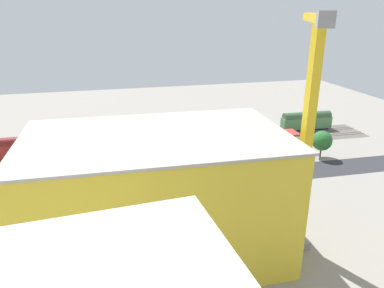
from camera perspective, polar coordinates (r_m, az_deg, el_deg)
The scene contains 28 objects.
ground_plane at distance 85.86m, azimuth -3.40°, elevation -4.86°, with size 206.88×206.88×0.00m, color gray.
rail_bed at distance 104.58m, azimuth -5.52°, elevation -0.22°, with size 129.30×13.19×0.01m, color #5B544C.
street_asphalt at distance 81.80m, azimuth -2.79°, elevation -6.19°, with size 129.30×9.00×0.01m, color #2D2D33.
track_rails at distance 104.52m, azimuth -5.52°, elevation -0.13°, with size 129.26×10.21×0.12m.
platform_canopy_near at distance 96.90m, azimuth -0.22°, elevation 0.61°, with size 61.44×6.97×4.09m.
platform_canopy_far at distance 103.39m, azimuth -2.69°, elevation 2.07°, with size 59.29×5.72×4.42m.
locomotive at distance 113.41m, azimuth 8.23°, elevation 2.27°, with size 16.02×3.22×5.13m.
passenger_coach at distance 122.30m, azimuth 17.42°, elevation 3.51°, with size 16.49×3.58×5.99m.
freight_coach_far at distance 101.93m, azimuth -24.18°, elevation -0.51°, with size 18.38×3.56×6.37m.
parked_car_0 at distance 84.62m, azimuth 11.15°, elevation -5.03°, with size 4.34×1.99×1.83m.
parked_car_1 at distance 81.64m, azimuth 7.17°, elevation -5.83°, with size 4.75×1.83×1.62m.
parked_car_2 at distance 80.01m, azimuth 2.10°, elevation -6.24°, with size 4.39×1.86×1.59m.
parked_car_3 at distance 78.59m, azimuth -2.93°, elevation -6.75°, with size 4.81×1.87×1.65m.
parked_car_4 at distance 77.43m, azimuth -7.77°, elevation -7.35°, with size 4.04×1.83×1.68m.
parked_car_5 at distance 77.63m, azimuth -12.51°, elevation -7.57°, with size 4.49×2.17×1.78m.
parked_car_6 at distance 77.25m, azimuth -17.69°, elevation -8.25°, with size 4.36×1.78×1.75m.
parked_car_7 at distance 78.56m, azimuth -22.77°, elevation -8.46°, with size 4.65×2.22×1.66m.
construction_building at distance 56.19m, azimuth -5.33°, elevation -8.28°, with size 37.27×22.32×19.23m, color yellow.
construction_roof_slab at distance 52.25m, azimuth -5.67°, elevation 1.23°, with size 37.87×22.92×0.40m, color #ADA89E.
tower_crane at distance 56.90m, azimuth 17.56°, elevation 3.55°, with size 11.19×21.74×36.26m.
box_truck_0 at distance 73.46m, azimuth -11.83°, elevation -8.36°, with size 9.56×2.65×3.56m.
box_truck_1 at distance 77.91m, azimuth 2.21°, elevation -6.14°, with size 8.70×2.49×3.65m.
box_truck_2 at distance 74.28m, azimuth -12.02°, elevation -8.15°, with size 9.58×3.55×3.27m.
street_tree_1 at distance 84.99m, azimuth 0.39°, elevation -1.27°, with size 5.75×5.75×8.10m.
street_tree_2 at distance 82.50m, azimuth -13.04°, elevation -2.85°, with size 4.94×4.94×7.25m.
street_tree_3 at distance 83.14m, azimuth -21.90°, elevation -3.17°, with size 6.38×6.38×8.60m.
street_tree_4 at distance 99.91m, azimuth 19.62°, elevation 0.48°, with size 5.15×5.15×7.20m.
traffic_light at distance 76.22m, azimuth -25.52°, elevation -6.79°, with size 0.50×0.36×6.46m.
Camera 1 is at (13.92, 76.55, 36.32)m, focal length 34.18 mm.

